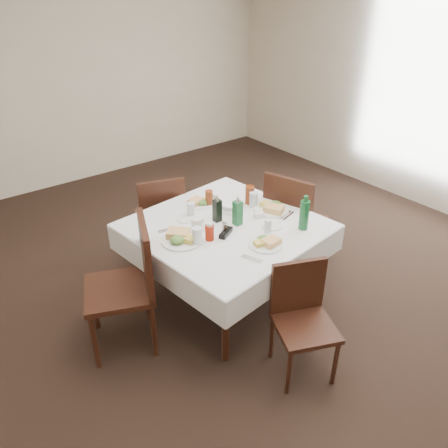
% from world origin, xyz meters
% --- Properties ---
extents(ground_plane, '(7.00, 7.00, 0.00)m').
position_xyz_m(ground_plane, '(0.00, 0.00, 0.00)').
color(ground_plane, black).
extents(room_shell, '(6.04, 7.04, 2.80)m').
position_xyz_m(room_shell, '(0.00, 0.00, 1.71)').
color(room_shell, beige).
rests_on(room_shell, ground).
extents(dining_table, '(1.51, 1.51, 0.76)m').
position_xyz_m(dining_table, '(-0.09, 0.16, 0.68)').
color(dining_table, black).
rests_on(dining_table, ground).
extents(chair_north, '(0.55, 0.55, 0.92)m').
position_xyz_m(chair_north, '(-0.19, 1.03, 0.52)').
color(chair_north, black).
rests_on(chair_north, ground).
extents(chair_south, '(0.52, 0.52, 0.83)m').
position_xyz_m(chair_south, '(-0.12, -0.72, 0.48)').
color(chair_south, black).
rests_on(chair_south, ground).
extents(chair_east, '(0.59, 0.59, 1.00)m').
position_xyz_m(chair_east, '(0.68, 0.16, 0.57)').
color(chair_east, black).
rests_on(chair_east, ground).
extents(chair_west, '(0.64, 0.64, 1.03)m').
position_xyz_m(chair_west, '(-0.93, 0.20, 0.59)').
color(chair_west, black).
rests_on(chair_west, ground).
extents(meal_north, '(0.24, 0.24, 0.05)m').
position_xyz_m(meal_north, '(-0.05, 0.59, 0.78)').
color(meal_north, white).
rests_on(meal_north, dining_table).
extents(meal_south, '(0.25, 0.25, 0.05)m').
position_xyz_m(meal_south, '(-0.04, -0.26, 0.78)').
color(meal_south, white).
rests_on(meal_south, dining_table).
extents(meal_east, '(0.30, 0.30, 0.06)m').
position_xyz_m(meal_east, '(0.37, 0.11, 0.79)').
color(meal_east, white).
rests_on(meal_east, dining_table).
extents(meal_west, '(0.31, 0.31, 0.07)m').
position_xyz_m(meal_west, '(-0.51, 0.18, 0.79)').
color(meal_west, white).
rests_on(meal_west, dining_table).
extents(side_plate_a, '(0.14, 0.14, 0.01)m').
position_xyz_m(side_plate_a, '(-0.30, 0.43, 0.77)').
color(side_plate_a, white).
rests_on(side_plate_a, dining_table).
extents(side_plate_b, '(0.17, 0.17, 0.01)m').
position_xyz_m(side_plate_b, '(0.18, -0.08, 0.77)').
color(side_plate_b, white).
rests_on(side_plate_b, dining_table).
extents(water_n, '(0.06, 0.06, 0.12)m').
position_xyz_m(water_n, '(-0.23, 0.46, 0.82)').
color(water_n, silver).
rests_on(water_n, dining_table).
extents(water_s, '(0.06, 0.06, 0.11)m').
position_xyz_m(water_s, '(0.09, -0.13, 0.82)').
color(water_s, silver).
rests_on(water_s, dining_table).
extents(water_e, '(0.07, 0.07, 0.13)m').
position_xyz_m(water_e, '(0.30, 0.27, 0.83)').
color(water_e, silver).
rests_on(water_e, dining_table).
extents(water_w, '(0.07, 0.07, 0.14)m').
position_xyz_m(water_w, '(-0.44, 0.06, 0.83)').
color(water_w, silver).
rests_on(water_w, dining_table).
extents(iced_tea_a, '(0.07, 0.07, 0.14)m').
position_xyz_m(iced_tea_a, '(0.01, 0.52, 0.83)').
color(iced_tea_a, maroon).
rests_on(iced_tea_a, dining_table).
extents(iced_tea_b, '(0.08, 0.08, 0.16)m').
position_xyz_m(iced_tea_b, '(0.31, 0.34, 0.84)').
color(iced_tea_b, maroon).
rests_on(iced_tea_b, dining_table).
extents(bread_basket, '(0.21, 0.21, 0.07)m').
position_xyz_m(bread_basket, '(0.10, 0.34, 0.79)').
color(bread_basket, silver).
rests_on(bread_basket, dining_table).
extents(oil_cruet_dark, '(0.06, 0.06, 0.24)m').
position_xyz_m(oil_cruet_dark, '(-0.11, 0.26, 0.87)').
color(oil_cruet_dark, black).
rests_on(oil_cruet_dark, dining_table).
extents(oil_cruet_green, '(0.06, 0.06, 0.26)m').
position_xyz_m(oil_cruet_green, '(-0.01, 0.11, 0.87)').
color(oil_cruet_green, '#185D2C').
rests_on(oil_cruet_green, dining_table).
extents(ketchup_bottle, '(0.07, 0.07, 0.15)m').
position_xyz_m(ketchup_bottle, '(-0.33, 0.06, 0.83)').
color(ketchup_bottle, '#951907').
rests_on(ketchup_bottle, dining_table).
extents(salt_shaker, '(0.03, 0.03, 0.07)m').
position_xyz_m(salt_shaker, '(-0.16, 0.11, 0.80)').
color(salt_shaker, white).
rests_on(salt_shaker, dining_table).
extents(pepper_shaker, '(0.03, 0.03, 0.07)m').
position_xyz_m(pepper_shaker, '(-0.16, 0.08, 0.80)').
color(pepper_shaker, '#423020').
rests_on(pepper_shaker, dining_table).
extents(coffee_mug, '(0.15, 0.13, 0.10)m').
position_xyz_m(coffee_mug, '(-0.32, 0.24, 0.81)').
color(coffee_mug, white).
rests_on(coffee_mug, dining_table).
extents(sunglasses, '(0.16, 0.12, 0.03)m').
position_xyz_m(sunglasses, '(-0.19, 0.04, 0.78)').
color(sunglasses, black).
rests_on(sunglasses, dining_table).
extents(green_bottle, '(0.07, 0.07, 0.29)m').
position_xyz_m(green_bottle, '(0.35, -0.26, 0.89)').
color(green_bottle, '#185D2C').
rests_on(green_bottle, dining_table).
extents(sugar_caddy, '(0.09, 0.06, 0.04)m').
position_xyz_m(sugar_caddy, '(0.20, 0.09, 0.78)').
color(sugar_caddy, white).
rests_on(sugar_caddy, dining_table).
extents(cutlery_n, '(0.06, 0.19, 0.01)m').
position_xyz_m(cutlery_n, '(0.12, 0.56, 0.77)').
color(cutlery_n, silver).
rests_on(cutlery_n, dining_table).
extents(cutlery_s, '(0.10, 0.16, 0.01)m').
position_xyz_m(cutlery_s, '(-0.25, -0.34, 0.77)').
color(cutlery_s, silver).
rests_on(cutlery_s, dining_table).
extents(cutlery_e, '(0.18, 0.09, 0.01)m').
position_xyz_m(cutlery_e, '(0.40, -0.04, 0.77)').
color(cutlery_e, silver).
rests_on(cutlery_e, dining_table).
extents(cutlery_w, '(0.16, 0.07, 0.01)m').
position_xyz_m(cutlery_w, '(-0.51, 0.37, 0.77)').
color(cutlery_w, silver).
rests_on(cutlery_w, dining_table).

